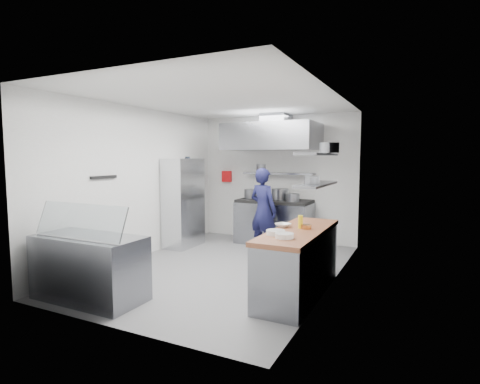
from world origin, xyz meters
The scene contains 35 objects.
floor centered at (0.00, 0.00, 0.00)m, with size 5.00×5.00×0.00m, color slate.
ceiling centered at (0.00, 0.00, 2.80)m, with size 5.00×5.00×0.00m, color silver.
wall_back centered at (0.00, 2.50, 1.40)m, with size 3.60×0.02×2.80m, color white.
wall_front centered at (0.00, -2.50, 1.40)m, with size 3.60×0.02×2.80m, color white.
wall_left centered at (-1.80, 0.00, 1.40)m, with size 5.00×0.02×2.80m, color white.
wall_right centered at (1.80, 0.00, 1.40)m, with size 5.00×0.02×2.80m, color white.
gas_range centered at (0.10, 2.10, 0.45)m, with size 1.60×0.80×0.90m, color gray.
cooktop centered at (0.10, 2.10, 0.93)m, with size 1.57×0.78×0.06m, color black.
stock_pot_left centered at (-0.50, 2.18, 1.06)m, with size 0.30×0.30×0.20m, color slate.
stock_pot_mid centered at (0.20, 2.17, 1.08)m, with size 0.36×0.36×0.24m, color slate.
stock_pot_right centered at (0.55, 1.98, 1.04)m, with size 0.28×0.28×0.16m, color slate.
over_range_shelf centered at (0.10, 2.34, 1.52)m, with size 1.60×0.30×0.04m, color gray.
shelf_pot_a centered at (-0.39, 2.54, 1.63)m, with size 0.25×0.25×0.18m, color slate.
extractor_hood centered at (0.10, 1.93, 2.30)m, with size 1.90×1.15×0.55m, color gray.
hood_duct centered at (0.10, 2.15, 2.68)m, with size 0.55×0.55×0.24m, color slate.
red_firebox centered at (-1.25, 2.44, 1.42)m, with size 0.22×0.10×0.26m, color red.
chef centered at (0.16, 1.32, 0.83)m, with size 0.61×0.40×1.67m, color #13143A.
wire_rack centered at (-1.53, 1.02, 0.93)m, with size 0.50×0.90×1.85m, color silver.
rack_bin_a centered at (-1.53, 1.06, 0.80)m, with size 0.15×0.19×0.17m, color white.
rack_bin_b centered at (-1.53, 1.36, 1.30)m, with size 0.13×0.16×0.15m, color yellow.
rack_jar centered at (-1.48, 1.12, 1.80)m, with size 0.10×0.10×0.18m, color black.
knife_strip centered at (-1.78, -0.90, 1.55)m, with size 0.04×0.55×0.05m, color black.
prep_counter_base centered at (1.48, -0.60, 0.42)m, with size 0.62×2.00×0.84m, color gray.
prep_counter_top centered at (1.48, -0.60, 0.87)m, with size 0.65×2.04×0.06m, color #9D5839.
plate_stack_a centered at (1.48, -1.21, 0.93)m, with size 0.23×0.23×0.06m, color white.
plate_stack_b centered at (1.32, -1.07, 0.93)m, with size 0.24×0.24×0.06m, color white.
copper_pan centered at (1.55, -0.52, 0.93)m, with size 0.14×0.14×0.06m, color #BD7435.
squeeze_bottle centered at (1.47, -0.51, 0.99)m, with size 0.07×0.07×0.18m, color yellow.
mixing_bowl centered at (1.22, -0.52, 0.93)m, with size 0.21×0.21×0.05m, color white.
wall_shelf_lower centered at (1.64, -0.30, 1.50)m, with size 0.30×1.30×0.04m, color gray.
wall_shelf_upper centered at (1.64, -0.30, 1.92)m, with size 0.30×1.30×0.04m, color gray.
shelf_pot_c centered at (1.60, -0.45, 1.57)m, with size 0.20×0.20×0.10m, color slate.
shelf_pot_d centered at (1.77, -0.19, 2.01)m, with size 0.27×0.27×0.14m, color slate.
display_case centered at (-0.94, -2.00, 0.42)m, with size 1.50×0.70×0.85m, color gray.
display_glass centered at (-0.94, -2.12, 1.07)m, with size 1.47×0.02×0.45m, color silver.
Camera 1 is at (2.95, -5.46, 1.88)m, focal length 28.00 mm.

